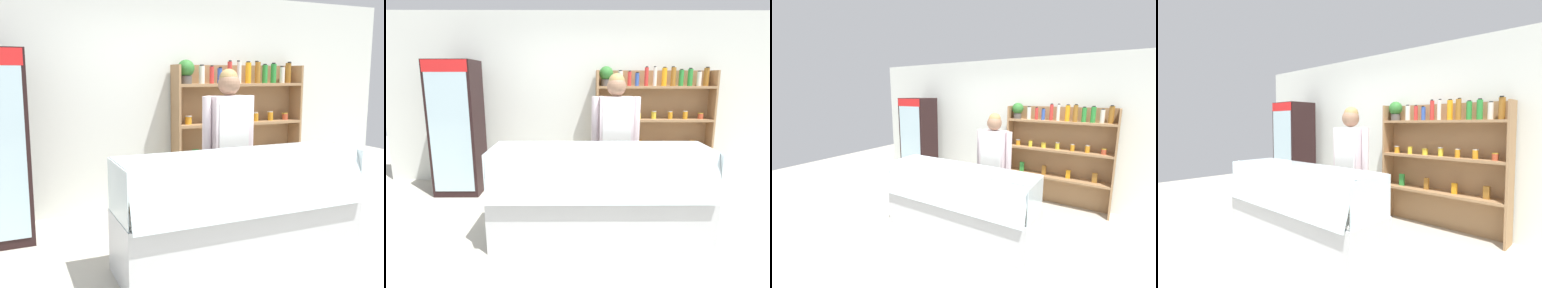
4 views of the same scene
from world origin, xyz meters
TOP-DOWN VIEW (x-y plane):
  - ground_plane at (0.00, 0.00)m, footprint 12.00×12.00m
  - back_wall at (0.00, 2.00)m, footprint 6.80×0.10m
  - drinks_fridge at (-2.02, 1.44)m, footprint 0.65×0.58m
  - shelving_unit at (0.91, 1.82)m, footprint 1.83×0.29m
  - deli_display_case at (-0.03, 0.04)m, footprint 2.23×0.72m
  - shop_clerk at (0.20, 0.70)m, footprint 0.59×0.25m

SIDE VIEW (x-z plane):
  - ground_plane at x=0.00m, z-range 0.00..0.00m
  - deli_display_case at x=-0.03m, z-range -0.19..0.82m
  - drinks_fridge at x=-2.02m, z-range 0.00..1.94m
  - shop_clerk at x=0.20m, z-range 0.17..1.91m
  - shelving_unit at x=0.91m, z-range 0.13..2.00m
  - back_wall at x=0.00m, z-range 0.00..2.70m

